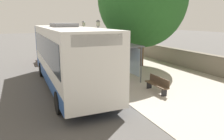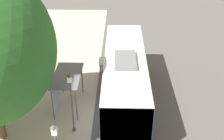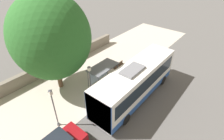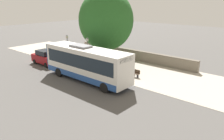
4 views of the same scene
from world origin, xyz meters
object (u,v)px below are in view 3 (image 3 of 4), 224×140
object	(u,v)px
bus	(136,81)
shade_tree	(51,37)
street_lamp_far	(90,81)
bench	(119,66)
street_lamp_near	(54,105)
pedestrian	(140,67)
bus_shelter	(102,69)

from	to	relation	value
bus	shade_tree	size ratio (longest dim) A/B	1.09
street_lamp_far	shade_tree	size ratio (longest dim) A/B	0.41
bench	street_lamp_near	bearing A→B (deg)	-82.98
street_lamp_far	shade_tree	world-z (taller)	shade_tree
pedestrian	bench	size ratio (longest dim) A/B	0.87
bus_shelter	bench	size ratio (longest dim) A/B	1.88
bus_shelter	street_lamp_near	size ratio (longest dim) A/B	0.87
bench	shade_tree	distance (m)	9.05
bus	pedestrian	size ratio (longest dim) A/B	6.83
street_lamp_near	shade_tree	size ratio (longest dim) A/B	0.40
bus	street_lamp_near	world-z (taller)	street_lamp_near
bench	shade_tree	size ratio (longest dim) A/B	0.18
street_lamp_near	street_lamp_far	size ratio (longest dim) A/B	0.98
bus	pedestrian	world-z (taller)	bus
bench	shade_tree	xyz separation A→B (m)	(-2.90, -6.74, 5.29)
street_lamp_near	street_lamp_far	bearing A→B (deg)	89.69
pedestrian	street_lamp_near	world-z (taller)	street_lamp_near
bus_shelter	bench	world-z (taller)	bus_shelter
bench	pedestrian	bearing A→B (deg)	20.14
pedestrian	street_lamp_far	xyz separation A→B (m)	(-1.24, -7.07, 1.48)
bus_shelter	street_lamp_far	bearing A→B (deg)	-72.07
bus_shelter	pedestrian	bearing A→B (deg)	65.29
bus_shelter	street_lamp_near	xyz separation A→B (m)	(0.81, -6.58, 0.33)
bus_shelter	bench	bearing A→B (deg)	97.05
bench	street_lamp_far	size ratio (longest dim) A/B	0.45
bus_shelter	bench	distance (m)	3.92
bench	shade_tree	bearing A→B (deg)	-113.28
street_lamp_near	bus_shelter	bearing A→B (deg)	97.00
bus	bench	size ratio (longest dim) A/B	5.91
street_lamp_near	shade_tree	bearing A→B (deg)	140.52
pedestrian	street_lamp_far	distance (m)	7.33
street_lamp_near	street_lamp_far	world-z (taller)	street_lamp_far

